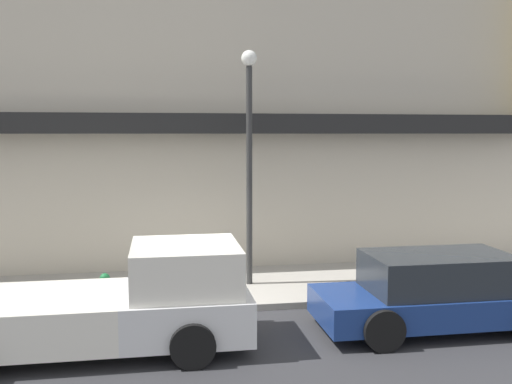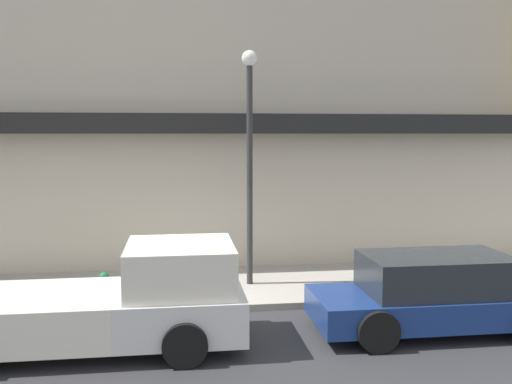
# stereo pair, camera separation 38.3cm
# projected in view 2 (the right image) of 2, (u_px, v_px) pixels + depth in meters

# --- Properties ---
(ground_plane) EXTENTS (80.00, 80.00, 0.00)m
(ground_plane) POSITION_uv_depth(u_px,v_px,m) (203.00, 314.00, 11.64)
(ground_plane) COLOR #2D2D30
(sidewalk) EXTENTS (36.00, 3.38, 0.14)m
(sidewalk) POSITION_uv_depth(u_px,v_px,m) (199.00, 288.00, 13.30)
(sidewalk) COLOR #9E998E
(sidewalk) RESTS_ON ground
(building) EXTENTS (19.80, 3.80, 9.93)m
(building) POSITION_uv_depth(u_px,v_px,m) (194.00, 91.00, 15.93)
(building) COLOR #BCB29E
(building) RESTS_ON ground
(pickup_truck) EXTENTS (5.37, 2.30, 1.77)m
(pickup_truck) POSITION_uv_depth(u_px,v_px,m) (109.00, 303.00, 9.74)
(pickup_truck) COLOR silver
(pickup_truck) RESTS_ON ground
(parked_car) EXTENTS (4.59, 1.97, 1.44)m
(parked_car) POSITION_uv_depth(u_px,v_px,m) (436.00, 294.00, 10.56)
(parked_car) COLOR navy
(parked_car) RESTS_ON ground
(fire_hydrant) EXTENTS (0.22, 0.22, 0.68)m
(fire_hydrant) POSITION_uv_depth(u_px,v_px,m) (104.00, 288.00, 11.76)
(fire_hydrant) COLOR #196633
(fire_hydrant) RESTS_ON sidewalk
(street_lamp) EXTENTS (0.36, 0.36, 5.40)m
(street_lamp) POSITION_uv_depth(u_px,v_px,m) (250.00, 139.00, 13.07)
(street_lamp) COLOR #2D2D2D
(street_lamp) RESTS_ON sidewalk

